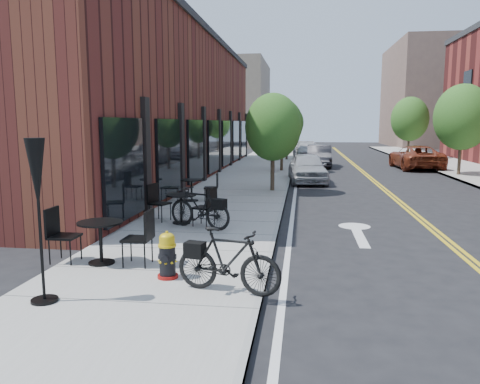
{
  "coord_description": "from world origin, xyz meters",
  "views": [
    {
      "loc": [
        0.58,
        -9.39,
        2.77
      ],
      "look_at": [
        -1.02,
        2.45,
        1.0
      ],
      "focal_mm": 35.0,
      "sensor_mm": 36.0,
      "label": 1
    }
  ],
  "objects_px": {
    "bistro_set_b": "(181,204)",
    "parked_car_a": "(307,168)",
    "parked_car_b": "(319,156)",
    "bistro_set_a": "(101,236)",
    "bicycle_left": "(199,207)",
    "bicycle_right": "(228,261)",
    "bistro_set_c": "(192,187)",
    "parked_car_far": "(416,157)",
    "fire_hydrant": "(167,256)",
    "parked_car_c": "(307,150)",
    "patio_umbrella": "(37,186)"
  },
  "relations": [
    {
      "from": "bistro_set_b",
      "to": "parked_car_a",
      "type": "height_order",
      "value": "parked_car_a"
    },
    {
      "from": "parked_car_a",
      "to": "parked_car_far",
      "type": "relative_size",
      "value": 0.8
    },
    {
      "from": "fire_hydrant",
      "to": "parked_car_c",
      "type": "distance_m",
      "value": 28.95
    },
    {
      "from": "bistro_set_b",
      "to": "parked_car_far",
      "type": "relative_size",
      "value": 0.38
    },
    {
      "from": "bicycle_left",
      "to": "patio_umbrella",
      "type": "xyz_separation_m",
      "value": [
        -1.23,
        -5.14,
        1.21
      ]
    },
    {
      "from": "bistro_set_a",
      "to": "fire_hydrant",
      "type": "bearing_deg",
      "value": -23.08
    },
    {
      "from": "fire_hydrant",
      "to": "parked_car_a",
      "type": "height_order",
      "value": "parked_car_a"
    },
    {
      "from": "bistro_set_b",
      "to": "parked_car_c",
      "type": "distance_m",
      "value": 24.73
    },
    {
      "from": "parked_car_a",
      "to": "parked_car_c",
      "type": "bearing_deg",
      "value": 84.12
    },
    {
      "from": "patio_umbrella",
      "to": "parked_car_far",
      "type": "distance_m",
      "value": 25.56
    },
    {
      "from": "fire_hydrant",
      "to": "parked_car_c",
      "type": "height_order",
      "value": "parked_car_c"
    },
    {
      "from": "fire_hydrant",
      "to": "parked_car_c",
      "type": "relative_size",
      "value": 0.18
    },
    {
      "from": "bicycle_right",
      "to": "parked_car_c",
      "type": "height_order",
      "value": "parked_car_c"
    },
    {
      "from": "parked_car_far",
      "to": "bicycle_right",
      "type": "bearing_deg",
      "value": 68.13
    },
    {
      "from": "bicycle_left",
      "to": "bistro_set_a",
      "type": "xyz_separation_m",
      "value": [
        -1.2,
        -3.2,
        -0.01
      ]
    },
    {
      "from": "patio_umbrella",
      "to": "parked_car_b",
      "type": "height_order",
      "value": "patio_umbrella"
    },
    {
      "from": "fire_hydrant",
      "to": "bicycle_left",
      "type": "relative_size",
      "value": 0.46
    },
    {
      "from": "parked_car_a",
      "to": "bistro_set_c",
      "type": "bearing_deg",
      "value": -126.68
    },
    {
      "from": "patio_umbrella",
      "to": "bistro_set_c",
      "type": "bearing_deg",
      "value": 89.7
    },
    {
      "from": "bicycle_left",
      "to": "parked_car_c",
      "type": "relative_size",
      "value": 0.38
    },
    {
      "from": "parked_car_b",
      "to": "bistro_set_b",
      "type": "bearing_deg",
      "value": -102.31
    },
    {
      "from": "fire_hydrant",
      "to": "parked_car_far",
      "type": "relative_size",
      "value": 0.16
    },
    {
      "from": "bistro_set_a",
      "to": "parked_car_far",
      "type": "xyz_separation_m",
      "value": [
        10.54,
        21.29,
        0.06
      ]
    },
    {
      "from": "bicycle_left",
      "to": "parked_car_c",
      "type": "xyz_separation_m",
      "value": [
        2.9,
        24.99,
        0.02
      ]
    },
    {
      "from": "parked_car_b",
      "to": "bistro_set_a",
      "type": "bearing_deg",
      "value": -101.62
    },
    {
      "from": "patio_umbrella",
      "to": "bistro_set_a",
      "type": "bearing_deg",
      "value": 88.98
    },
    {
      "from": "fire_hydrant",
      "to": "parked_car_far",
      "type": "bearing_deg",
      "value": 64.03
    },
    {
      "from": "fire_hydrant",
      "to": "bicycle_left",
      "type": "xyz_separation_m",
      "value": [
        -0.29,
        3.84,
        0.15
      ]
    },
    {
      "from": "parked_car_a",
      "to": "parked_car_far",
      "type": "xyz_separation_m",
      "value": [
        6.56,
        7.48,
        0.02
      ]
    },
    {
      "from": "bicycle_right",
      "to": "parked_car_far",
      "type": "distance_m",
      "value": 23.85
    },
    {
      "from": "bicycle_left",
      "to": "parked_car_a",
      "type": "bearing_deg",
      "value": -172.53
    },
    {
      "from": "parked_car_a",
      "to": "parked_car_c",
      "type": "height_order",
      "value": "parked_car_a"
    },
    {
      "from": "bistro_set_a",
      "to": "parked_car_a",
      "type": "xyz_separation_m",
      "value": [
        3.99,
        13.81,
        0.04
      ]
    },
    {
      "from": "bistro_set_a",
      "to": "parked_car_b",
      "type": "xyz_separation_m",
      "value": [
        4.79,
        21.81,
        0.05
      ]
    },
    {
      "from": "bistro_set_a",
      "to": "parked_car_a",
      "type": "height_order",
      "value": "parked_car_a"
    },
    {
      "from": "parked_car_c",
      "to": "parked_car_b",
      "type": "bearing_deg",
      "value": -91.14
    },
    {
      "from": "bistro_set_b",
      "to": "parked_car_far",
      "type": "bearing_deg",
      "value": 79.54
    },
    {
      "from": "bicycle_right",
      "to": "bistro_set_c",
      "type": "bearing_deg",
      "value": 29.25
    },
    {
      "from": "bistro_set_c",
      "to": "parked_car_b",
      "type": "relative_size",
      "value": 0.43
    },
    {
      "from": "bistro_set_b",
      "to": "parked_car_a",
      "type": "distance_m",
      "value": 10.66
    },
    {
      "from": "parked_car_b",
      "to": "parked_car_c",
      "type": "relative_size",
      "value": 0.9
    },
    {
      "from": "bicycle_left",
      "to": "parked_car_a",
      "type": "relative_size",
      "value": 0.44
    },
    {
      "from": "fire_hydrant",
      "to": "parked_car_far",
      "type": "xyz_separation_m",
      "value": [
        9.05,
        21.93,
        0.2
      ]
    },
    {
      "from": "parked_car_a",
      "to": "parked_car_far",
      "type": "height_order",
      "value": "parked_car_far"
    },
    {
      "from": "bistro_set_b",
      "to": "parked_car_a",
      "type": "relative_size",
      "value": 0.47
    },
    {
      "from": "bicycle_left",
      "to": "bistro_set_a",
      "type": "height_order",
      "value": "bicycle_left"
    },
    {
      "from": "patio_umbrella",
      "to": "bicycle_right",
      "type": "bearing_deg",
      "value": 15.26
    },
    {
      "from": "fire_hydrant",
      "to": "bicycle_left",
      "type": "bearing_deg",
      "value": 90.77
    },
    {
      "from": "bicycle_left",
      "to": "bistro_set_b",
      "type": "relative_size",
      "value": 0.94
    },
    {
      "from": "parked_car_far",
      "to": "parked_car_c",
      "type": "bearing_deg",
      "value": -49.49
    }
  ]
}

